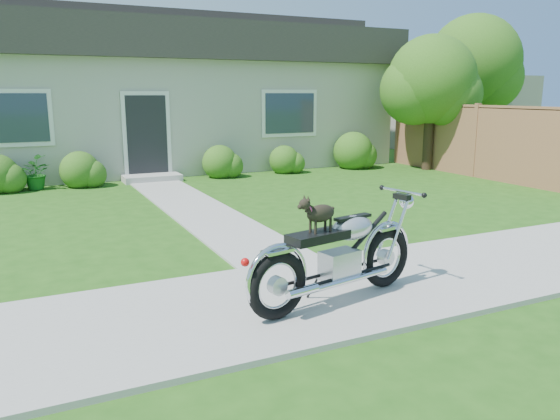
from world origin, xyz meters
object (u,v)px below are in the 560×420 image
(tree_far, at_px, (478,66))
(potted_plant_right, at_px, (227,161))
(fence, at_px, (476,141))
(potted_plant_left, at_px, (34,173))
(tree_near, at_px, (437,84))
(motorcycle_with_dog, at_px, (340,254))
(house, at_px, (173,93))

(tree_far, distance_m, potted_plant_right, 9.60)
(fence, distance_m, potted_plant_left, 10.86)
(potted_plant_left, height_order, potted_plant_right, potted_plant_right)
(potted_plant_right, bearing_deg, tree_far, 4.36)
(fence, height_order, tree_far, tree_far)
(tree_near, bearing_deg, potted_plant_right, 167.71)
(tree_near, xyz_separation_m, tree_far, (3.43, 1.96, 0.63))
(potted_plant_right, relative_size, motorcycle_with_dog, 0.38)
(fence, height_order, motorcycle_with_dog, fence)
(fence, xyz_separation_m, potted_plant_right, (-5.85, 2.80, -0.52))
(potted_plant_right, bearing_deg, motorcycle_with_dog, -102.63)
(potted_plant_left, relative_size, potted_plant_right, 0.93)
(tree_far, distance_m, motorcycle_with_dog, 14.95)
(house, xyz_separation_m, tree_far, (9.67, -2.74, 0.87))
(house, distance_m, potted_plant_left, 5.70)
(tree_far, bearing_deg, house, 164.16)
(tree_near, distance_m, potted_plant_right, 6.24)
(house, distance_m, tree_far, 10.08)
(tree_near, relative_size, motorcycle_with_dog, 1.70)
(tree_far, height_order, potted_plant_left, tree_far)
(tree_near, distance_m, motorcycle_with_dog, 11.04)
(motorcycle_with_dog, bearing_deg, house, 71.29)
(fence, xyz_separation_m, motorcycle_with_dog, (-7.84, -6.08, -0.40))
(tree_near, relative_size, potted_plant_right, 4.51)
(motorcycle_with_dog, bearing_deg, potted_plant_right, 65.77)
(house, xyz_separation_m, motorcycle_with_dog, (-1.54, -12.32, -1.61))
(tree_near, height_order, potted_plant_left, tree_near)
(fence, height_order, potted_plant_right, fence)
(tree_far, distance_m, potted_plant_left, 14.11)
(fence, relative_size, tree_near, 1.76)
(tree_far, xyz_separation_m, potted_plant_left, (-13.84, -0.70, -2.65))
(potted_plant_left, bearing_deg, fence, -14.96)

